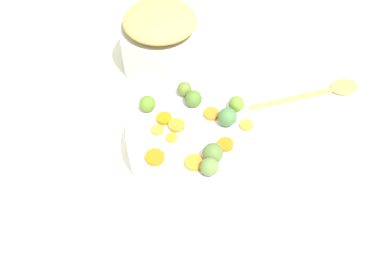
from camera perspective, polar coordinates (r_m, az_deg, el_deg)
tabletop at (r=1.12m, az=2.79°, el=-3.97°), size 2.40×2.40×0.02m
serving_bowl_carrots at (r=1.09m, az=0.00°, el=-1.63°), size 0.28×0.28×0.07m
metal_pot at (r=1.28m, az=-3.48°, el=9.05°), size 0.20×0.20×0.12m
stuffing_mound at (r=1.23m, az=-3.67°, el=12.11°), size 0.18×0.18×0.05m
carrot_slice_0 at (r=1.04m, az=3.81°, el=-1.88°), size 0.05×0.05×0.01m
carrot_slice_1 at (r=1.05m, az=-2.35°, el=-1.11°), size 0.04×0.04×0.01m
carrot_slice_2 at (r=1.08m, az=6.19°, el=0.32°), size 0.04×0.04×0.01m
carrot_slice_3 at (r=1.01m, az=0.24°, el=-3.95°), size 0.05×0.05×0.01m
carrot_slice_4 at (r=1.09m, az=2.21°, el=1.62°), size 0.04×0.04×0.01m
carrot_slice_5 at (r=1.08m, az=-3.19°, el=1.08°), size 0.03×0.03×0.01m
carrot_slice_6 at (r=1.07m, az=-1.77°, el=0.30°), size 0.05×0.05×0.01m
carrot_slice_7 at (r=1.06m, az=-3.95°, el=-0.22°), size 0.03×0.03×0.01m
carrot_slice_8 at (r=1.02m, az=-4.25°, el=-3.35°), size 0.05×0.05×0.01m
brussels_sprout_0 at (r=1.00m, az=2.65°, el=-2.93°), size 0.04×0.04×0.04m
brussels_sprout_1 at (r=1.10m, az=5.10°, el=2.77°), size 0.04×0.04×0.04m
brussels_sprout_2 at (r=1.10m, az=-5.09°, el=2.77°), size 0.04×0.04×0.04m
brussels_sprout_3 at (r=1.07m, az=4.04°, el=1.26°), size 0.04×0.04×0.04m
brussels_sprout_4 at (r=1.10m, az=0.17°, el=3.36°), size 0.04×0.04×0.04m
brussels_sprout_5 at (r=0.98m, az=1.94°, el=-4.41°), size 0.04×0.04×0.04m
brussels_sprout_6 at (r=1.13m, az=-0.87°, el=4.44°), size 0.03×0.03×0.03m
wooden_spoon at (r=1.29m, az=15.22°, el=4.14°), size 0.17×0.27×0.01m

